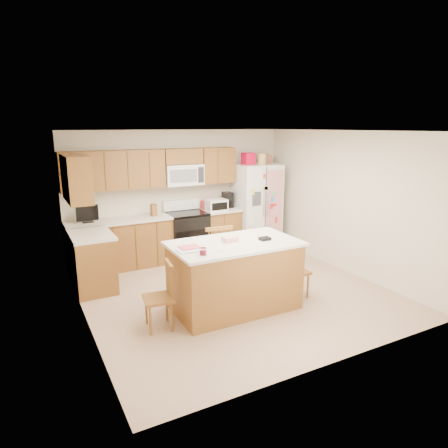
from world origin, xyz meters
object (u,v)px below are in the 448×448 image
stove (187,234)px  island (234,275)px  refrigerator (256,206)px  windsor_chair_left (160,298)px  windsor_chair_right (294,271)px  windsor_chair_back (215,259)px

stove → island: (-0.28, -2.45, 0.02)m
stove → island: stove is taller
refrigerator → island: bearing=-127.8°
refrigerator → windsor_chair_left: size_ratio=2.29×
refrigerator → windsor_chair_right: (-0.85, -2.47, -0.51)m
island → refrigerator: bearing=52.2°
windsor_chair_back → refrigerator: bearing=42.8°
stove → windsor_chair_right: stove is taller
windsor_chair_back → windsor_chair_right: windsor_chair_back is taller
refrigerator → windsor_chair_back: (-1.79, -1.65, -0.41)m
refrigerator → windsor_chair_left: 3.90m
windsor_chair_back → island: bearing=-95.0°
island → windsor_chair_right: (1.00, -0.08, -0.09)m
island → windsor_chair_right: size_ratio=2.08×
windsor_chair_right → windsor_chair_back: bearing=139.0°
stove → windsor_chair_left: stove is taller
stove → windsor_chair_back: (-0.22, -1.72, 0.04)m
island → windsor_chair_left: 1.14m
refrigerator → windsor_chair_right: size_ratio=2.34×
stove → windsor_chair_back: size_ratio=1.05×
windsor_chair_right → refrigerator: bearing=71.0°
refrigerator → windsor_chair_right: 2.66m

